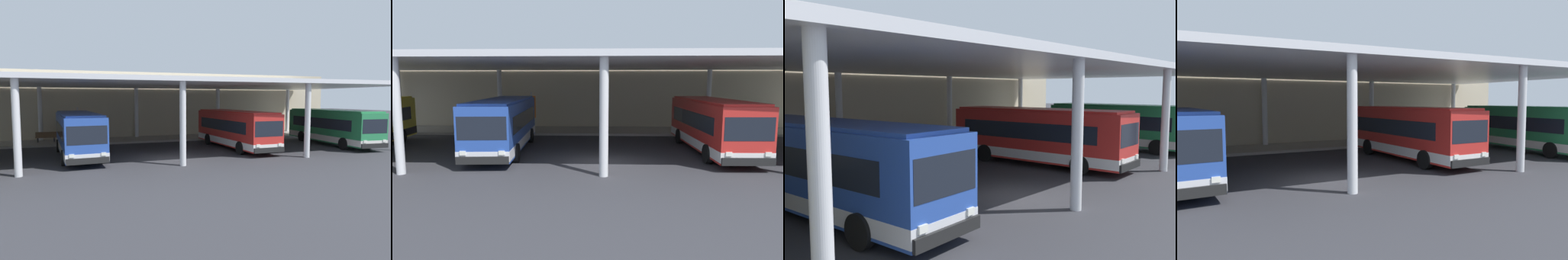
# 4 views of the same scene
# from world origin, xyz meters

# --- Properties ---
(ground_plane) EXTENTS (200.00, 200.00, 0.00)m
(ground_plane) POSITION_xyz_m (0.00, 0.00, 0.00)
(ground_plane) COLOR #333338
(platform_kerb) EXTENTS (42.00, 4.50, 0.18)m
(platform_kerb) POSITION_xyz_m (0.00, 11.75, 0.09)
(platform_kerb) COLOR gray
(platform_kerb) RESTS_ON ground
(station_building_facade) EXTENTS (48.00, 1.60, 7.00)m
(station_building_facade) POSITION_xyz_m (0.00, 15.00, 3.50)
(station_building_facade) COLOR #C1B293
(station_building_facade) RESTS_ON ground
(canopy_shelter) EXTENTS (40.00, 17.00, 5.55)m
(canopy_shelter) POSITION_xyz_m (0.00, 5.50, 5.29)
(canopy_shelter) COLOR silver
(canopy_shelter) RESTS_ON ground
(bus_second_bay) EXTENTS (3.30, 10.69, 3.17)m
(bus_second_bay) POSITION_xyz_m (-6.04, 3.25, 1.66)
(bus_second_bay) COLOR #284CA8
(bus_second_bay) RESTS_ON ground
(bus_middle_bay) EXTENTS (2.89, 10.58, 3.17)m
(bus_middle_bay) POSITION_xyz_m (6.51, 3.47, 1.66)
(bus_middle_bay) COLOR red
(bus_middle_bay) RESTS_ON ground
(bus_far_bay) EXTENTS (3.27, 10.68, 3.17)m
(bus_far_bay) POSITION_xyz_m (15.88, 2.69, 1.66)
(bus_far_bay) COLOR #28844C
(bus_far_bay) RESTS_ON ground
(bench_waiting) EXTENTS (1.80, 0.45, 0.92)m
(bench_waiting) POSITION_xyz_m (-8.71, 11.82, 0.66)
(bench_waiting) COLOR brown
(bench_waiting) RESTS_ON platform_kerb
(banner_sign) EXTENTS (0.70, 0.12, 3.20)m
(banner_sign) POSITION_xyz_m (-5.90, 10.94, 1.98)
(banner_sign) COLOR #B2B2B7
(banner_sign) RESTS_ON platform_kerb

